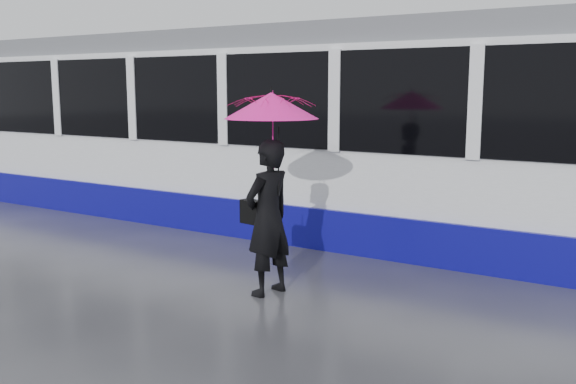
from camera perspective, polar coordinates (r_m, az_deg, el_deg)
The scene contains 6 objects.
ground at distance 8.51m, azimuth -0.76°, elevation -7.02°, with size 90.00×90.00×0.00m, color #2E2E33.
rails at distance 10.63m, azimuth 6.59°, elevation -3.73°, with size 34.00×1.51×0.02m.
tram at distance 10.14m, azimuth 9.93°, elevation 4.88°, with size 26.00×2.56×3.35m.
woman at distance 7.38m, azimuth -1.78°, elevation -2.32°, with size 0.66×0.43×1.81m, color black.
umbrella at distance 7.22m, azimuth -1.49°, elevation 6.05°, with size 1.23×1.23×1.22m.
handbag at distance 7.51m, azimuth -3.09°, elevation -1.79°, with size 0.34×0.19×0.46m.
Camera 1 is at (4.44, -6.86, 2.38)m, focal length 40.00 mm.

